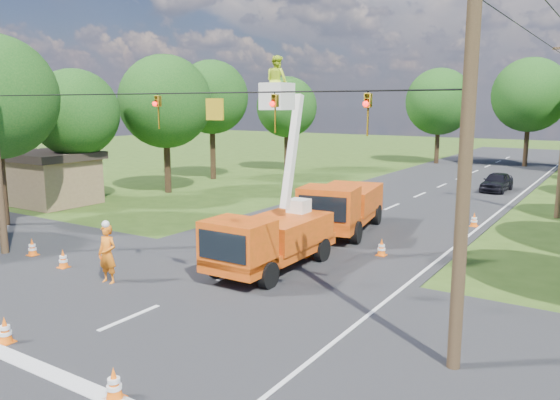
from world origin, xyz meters
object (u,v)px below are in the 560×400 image
Objects in this scene: bucket_truck at (270,227)px; tree_far_a at (439,102)px; traffic_cone_0 at (5,331)px; tree_left_d at (165,102)px; tree_left_f at (287,107)px; distant_car at (497,182)px; traffic_cone_6 at (474,220)px; ground_worker at (107,254)px; tree_left_c at (75,113)px; traffic_cone_1 at (114,384)px; second_truck at (342,206)px; shed at (49,177)px; pole_right_near at (466,146)px; traffic_cone_5 at (32,247)px; tree_far_b at (530,95)px; tree_left_e at (212,97)px; traffic_cone_3 at (382,247)px; traffic_cone_2 at (304,249)px; traffic_cone_4 at (63,259)px.

tree_far_a reaches higher than bucket_truck.
tree_left_d reaches higher than traffic_cone_0.
distant_car is at bearing -7.31° from tree_left_f.
tree_left_d reaches higher than traffic_cone_6.
ground_worker is 16.92m from tree_left_c.
traffic_cone_1 is at bearing -48.16° from tree_left_d.
traffic_cone_0 is 4.44m from traffic_cone_1.
second_truck is 18.53m from shed.
bucket_truck reaches higher than second_truck.
pole_right_near is 1.24× the size of tree_left_c.
tree_far_a is at bearing 69.62° from shed.
distant_car is at bearing 88.47° from traffic_cone_1.
shed reaches higher than traffic_cone_5.
traffic_cone_1 is (2.22, -9.10, -1.28)m from bucket_truck.
traffic_cone_6 is (6.71, 20.14, 0.00)m from traffic_cone_0.
shed is at bearing -119.58° from tree_far_b.
second_truck is at bearing 5.75° from tree_left_c.
tree_far_b is at bearing 49.28° from tree_left_e.
tree_left_f is at bearing 120.48° from bucket_truck.
tree_left_c is at bearing 176.92° from traffic_cone_3.
traffic_cone_2 is 3.11m from traffic_cone_3.
tree_left_e is at bearing 117.92° from ground_worker.
bucket_truck is 7.76m from traffic_cone_4.
traffic_cone_3 is at bearing -0.20° from shed.
tree_left_c is 0.87× the size of tree_left_d.
traffic_cone_6 is 24.46m from shed.
traffic_cone_4 is at bearing -125.90° from traffic_cone_6.
bucket_truck reaches higher than traffic_cone_0.
shed reaches higher than traffic_cone_4.
traffic_cone_0 is 0.13× the size of shed.
second_truck reaches higher than traffic_cone_4.
tree_far_b is (21.00, 37.00, 5.19)m from shed.
tree_far_a is (9.80, 13.00, 0.50)m from tree_left_f.
traffic_cone_5 is 0.08× the size of tree_left_e.
tree_left_f is at bearing 127.84° from pole_right_near.
traffic_cone_3 is at bearing 55.37° from bucket_truck.
traffic_cone_1 is (6.03, -4.92, -0.66)m from ground_worker.
traffic_cone_1 is 1.00× the size of traffic_cone_5.
tree_left_c is 35.90m from tree_far_a.
traffic_cone_0 is at bearing -85.70° from tree_far_a.
traffic_cone_4 is at bearing 171.15° from ground_worker.
ground_worker is at bearing -101.37° from distant_car.
tree_left_c is at bearing -163.82° from traffic_cone_6.
traffic_cone_4 is 15.04m from pole_right_near.
tree_left_e is (-0.30, 13.00, 1.05)m from tree_left_c.
traffic_cone_2 is at bearing -5.86° from shed.
traffic_cone_2 is at bearing 41.65° from traffic_cone_4.
tree_left_f is at bearing 89.24° from tree_left_d.
traffic_cone_2 is 18.46m from tree_left_c.
ground_worker reaches higher than distant_car.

